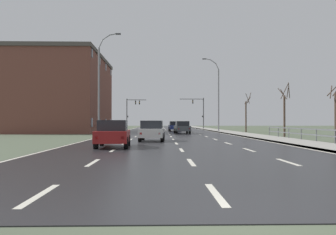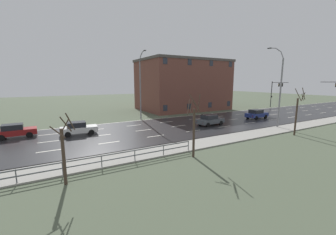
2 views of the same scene
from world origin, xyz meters
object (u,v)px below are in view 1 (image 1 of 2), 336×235
traffic_signal_left (131,109)px  car_near_left (182,127)px  street_lamp_midground (218,96)px  car_mid_centre (175,126)px  street_lamp_left_bank (100,85)px  car_distant (113,134)px  brick_building (59,94)px  car_near_right (152,131)px  traffic_signal_right (199,109)px

traffic_signal_left → car_near_left: bearing=-72.4°
street_lamp_midground → car_mid_centre: 8.54m
street_lamp_left_bank → traffic_signal_left: (0.49, 34.43, -1.13)m
car_distant → brick_building: (-12.02, 30.56, 4.73)m
car_near_right → traffic_signal_right: bearing=81.4°
traffic_signal_right → brick_building: bearing=-138.9°
traffic_signal_right → traffic_signal_left: size_ratio=1.02×
street_lamp_midground → brick_building: bearing=-179.6°
traffic_signal_right → car_distant: (-10.85, -50.52, -3.39)m
traffic_signal_left → car_mid_centre: (8.22, -16.81, -3.44)m
street_lamp_midground → brick_building: (-23.27, -0.15, 0.19)m
traffic_signal_right → traffic_signal_left: traffic_signal_right is taller
car_distant → car_near_right: size_ratio=1.00×
traffic_signal_right → traffic_signal_left: bearing=177.0°
car_distant → car_near_right: same height
car_distant → street_lamp_midground: bearing=67.5°
street_lamp_midground → traffic_signal_left: bearing=125.0°
car_near_left → brick_building: bearing=155.8°
brick_building → car_mid_centre: bearing=12.8°
street_lamp_midground → car_mid_centre: bearing=148.9°
car_distant → car_mid_centre: same height
street_lamp_left_bank → car_near_right: size_ratio=2.63×
traffic_signal_right → traffic_signal_left: (-14.01, 0.74, 0.05)m
traffic_signal_left → street_lamp_midground: bearing=-55.0°
street_lamp_midground → traffic_signal_left: (-14.41, 20.55, -1.09)m
car_near_left → car_distant: bearing=-106.1°
traffic_signal_left → street_lamp_left_bank: bearing=-90.8°
traffic_signal_right → car_near_left: traffic_signal_right is taller
car_distant → car_near_left: same height
traffic_signal_right → car_near_right: size_ratio=1.54×
traffic_signal_right → car_mid_centre: 17.41m
car_mid_centre → car_near_left: size_ratio=0.99×
car_near_left → traffic_signal_right: bearing=75.8°
street_lamp_left_bank → traffic_signal_left: bearing=89.2°
car_distant → car_mid_centre: size_ratio=1.00×
traffic_signal_right → car_distant: traffic_signal_right is taller
traffic_signal_right → street_lamp_left_bank: bearing=-113.3°
car_near_right → car_mid_centre: same height
street_lamp_left_bank → traffic_signal_left: street_lamp_left_bank is taller
street_lamp_midground → street_lamp_left_bank: street_lamp_left_bank is taller
car_near_left → traffic_signal_left: bearing=104.6°
car_near_right → car_near_left: (3.44, 17.35, 0.00)m
street_lamp_left_bank → brick_building: bearing=121.3°
traffic_signal_right → car_mid_centre: size_ratio=1.55×
traffic_signal_right → brick_building: brick_building is taller
street_lamp_left_bank → car_mid_centre: size_ratio=2.64×
traffic_signal_left → car_mid_centre: traffic_signal_left is taller
car_near_left → car_mid_centre: bearing=89.6°
car_near_left → street_lamp_midground: bearing=47.6°
car_distant → car_near_right: (2.09, 6.41, 0.00)m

